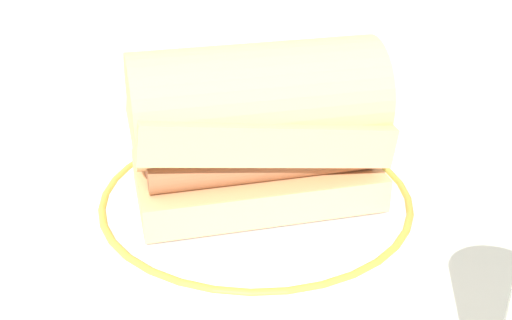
{
  "coord_description": "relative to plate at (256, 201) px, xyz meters",
  "views": [
    {
      "loc": [
        -0.27,
        -0.37,
        0.28
      ],
      "look_at": [
        -0.03,
        0.01,
        0.04
      ],
      "focal_mm": 47.01,
      "sensor_mm": 36.0,
      "label": 1
    }
  ],
  "objects": [
    {
      "name": "ground_plane",
      "position": [
        0.03,
        -0.01,
        -0.01
      ],
      "size": [
        1.5,
        1.5,
        0.0
      ],
      "primitive_type": "plane",
      "color": "beige"
    },
    {
      "name": "plate",
      "position": [
        0.0,
        0.0,
        0.0
      ],
      "size": [
        0.27,
        0.27,
        0.01
      ],
      "color": "white",
      "rests_on": "ground_plane"
    },
    {
      "name": "sausage_sandwich",
      "position": [
        0.0,
        0.0,
        0.07
      ],
      "size": [
        0.21,
        0.15,
        0.12
      ],
      "rotation": [
        0.0,
        0.0,
        -0.32
      ],
      "color": "#E4A96E",
      "rests_on": "plate"
    },
    {
      "name": "salt_shaker",
      "position": [
        0.21,
        0.14,
        0.03
      ],
      "size": [
        0.03,
        0.03,
        0.07
      ],
      "color": "white",
      "rests_on": "ground_plane"
    }
  ]
}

